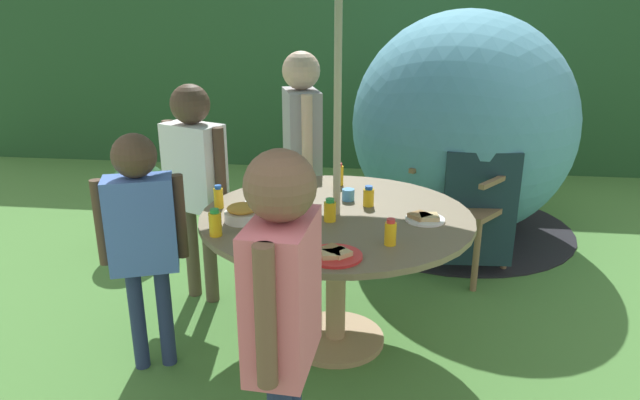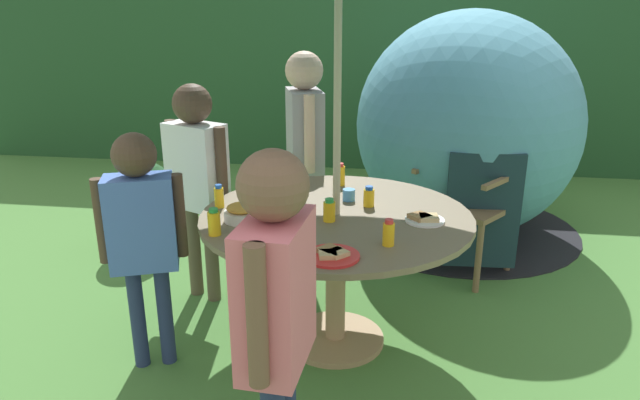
% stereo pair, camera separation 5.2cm
% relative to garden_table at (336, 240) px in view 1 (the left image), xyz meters
% --- Properties ---
extents(ground_plane, '(10.00, 10.00, 0.02)m').
position_rel_garden_table_xyz_m(ground_plane, '(0.00, 0.00, -0.59)').
color(ground_plane, '#477A38').
extents(hedge_backdrop, '(9.00, 0.70, 1.77)m').
position_rel_garden_table_xyz_m(hedge_backdrop, '(0.00, 3.75, 0.30)').
color(hedge_backdrop, '#234C28').
rests_on(hedge_backdrop, ground_plane).
extents(garden_table, '(1.34, 1.34, 0.72)m').
position_rel_garden_table_xyz_m(garden_table, '(0.00, 0.00, 0.00)').
color(garden_table, tan).
rests_on(garden_table, ground_plane).
extents(wooden_chair, '(0.70, 0.68, 1.05)m').
position_rel_garden_table_xyz_m(wooden_chair, '(0.78, 1.06, 0.00)').
color(wooden_chair, brown).
rests_on(wooden_chair, ground_plane).
extents(dome_tent, '(1.94, 1.94, 1.67)m').
position_rel_garden_table_xyz_m(dome_tent, '(0.78, 1.75, 0.25)').
color(dome_tent, teal).
rests_on(dome_tent, ground_plane).
extents(potted_plant, '(0.44, 0.44, 0.64)m').
position_rel_garden_table_xyz_m(potted_plant, '(-1.52, 1.08, -0.21)').
color(potted_plant, brown).
rests_on(potted_plant, ground_plane).
extents(child_in_grey_shirt, '(0.31, 0.46, 1.42)m').
position_rel_garden_table_xyz_m(child_in_grey_shirt, '(-0.32, 0.99, 0.33)').
color(child_in_grey_shirt, navy).
rests_on(child_in_grey_shirt, ground_plane).
extents(child_in_white_shirt, '(0.40, 0.31, 1.29)m').
position_rel_garden_table_xyz_m(child_in_white_shirt, '(-0.84, 0.38, 0.24)').
color(child_in_white_shirt, brown).
rests_on(child_in_white_shirt, ground_plane).
extents(child_in_blue_shirt, '(0.38, 0.26, 1.16)m').
position_rel_garden_table_xyz_m(child_in_blue_shirt, '(-0.86, -0.32, 0.16)').
color(child_in_blue_shirt, navy).
rests_on(child_in_blue_shirt, ground_plane).
extents(child_in_pink_shirt, '(0.22, 0.44, 1.29)m').
position_rel_garden_table_xyz_m(child_in_pink_shirt, '(-0.07, -1.04, 0.25)').
color(child_in_pink_shirt, navy).
rests_on(child_in_pink_shirt, ground_plane).
extents(snack_bowl, '(0.17, 0.17, 0.09)m').
position_rel_garden_table_xyz_m(snack_bowl, '(-0.43, -0.16, 0.18)').
color(snack_bowl, white).
rests_on(snack_bowl, garden_table).
extents(plate_mid_left, '(0.23, 0.23, 0.03)m').
position_rel_garden_table_xyz_m(plate_mid_left, '(-0.37, 0.10, 0.15)').
color(plate_mid_left, white).
rests_on(plate_mid_left, garden_table).
extents(plate_center_front, '(0.23, 0.23, 0.03)m').
position_rel_garden_table_xyz_m(plate_center_front, '(0.04, -0.51, 0.15)').
color(plate_center_front, red).
rests_on(plate_center_front, garden_table).
extents(plate_far_left, '(0.19, 0.19, 0.03)m').
position_rel_garden_table_xyz_m(plate_far_left, '(0.43, -0.04, 0.15)').
color(plate_far_left, white).
rests_on(plate_far_left, garden_table).
extents(juice_bottle_near_left, '(0.06, 0.06, 0.12)m').
position_rel_garden_table_xyz_m(juice_bottle_near_left, '(-0.50, -0.35, 0.20)').
color(juice_bottle_near_left, yellow).
rests_on(juice_bottle_near_left, garden_table).
extents(juice_bottle_near_right, '(0.06, 0.06, 0.11)m').
position_rel_garden_table_xyz_m(juice_bottle_near_right, '(0.15, 0.14, 0.19)').
color(juice_bottle_near_right, yellow).
rests_on(juice_bottle_near_right, garden_table).
extents(juice_bottle_far_right, '(0.06, 0.06, 0.11)m').
position_rel_garden_table_xyz_m(juice_bottle_far_right, '(-0.02, -0.10, 0.19)').
color(juice_bottle_far_right, yellow).
rests_on(juice_bottle_far_right, garden_table).
extents(juice_bottle_center_back, '(0.05, 0.05, 0.12)m').
position_rel_garden_table_xyz_m(juice_bottle_center_back, '(-0.60, 0.01, 0.19)').
color(juice_bottle_center_back, yellow).
rests_on(juice_bottle_center_back, garden_table).
extents(juice_bottle_mid_right, '(0.05, 0.05, 0.12)m').
position_rel_garden_table_xyz_m(juice_bottle_mid_right, '(0.26, -0.35, 0.19)').
color(juice_bottle_mid_right, yellow).
rests_on(juice_bottle_mid_right, garden_table).
extents(juice_bottle_front_edge, '(0.06, 0.06, 0.13)m').
position_rel_garden_table_xyz_m(juice_bottle_front_edge, '(-0.04, 0.48, 0.20)').
color(juice_bottle_front_edge, yellow).
rests_on(juice_bottle_front_edge, garden_table).
extents(cup_near, '(0.07, 0.07, 0.06)m').
position_rel_garden_table_xyz_m(cup_near, '(0.04, 0.21, 0.17)').
color(cup_near, '#4C99D8').
rests_on(cup_near, garden_table).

